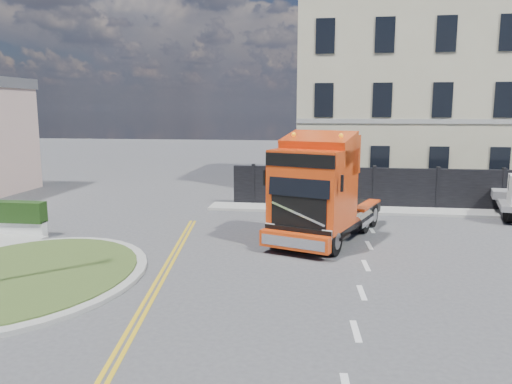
# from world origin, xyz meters

# --- Properties ---
(ground) EXTENTS (120.00, 120.00, 0.00)m
(ground) POSITION_xyz_m (0.00, 0.00, 0.00)
(ground) COLOR #424244
(ground) RESTS_ON ground
(traffic_island) EXTENTS (6.80, 6.80, 0.17)m
(traffic_island) POSITION_xyz_m (-7.00, -3.00, 0.08)
(traffic_island) COLOR #979792
(traffic_island) RESTS_ON ground
(hoarding_fence) EXTENTS (18.80, 0.25, 2.00)m
(hoarding_fence) POSITION_xyz_m (6.55, 9.00, 1.00)
(hoarding_fence) COLOR black
(hoarding_fence) RESTS_ON ground
(georgian_building) EXTENTS (12.30, 10.30, 12.80)m
(georgian_building) POSITION_xyz_m (6.00, 16.50, 5.77)
(georgian_building) COLOR #C1BB99
(georgian_building) RESTS_ON ground
(pavement_far) EXTENTS (20.00, 1.60, 0.12)m
(pavement_far) POSITION_xyz_m (6.00, 8.10, 0.06)
(pavement_far) COLOR #979792
(pavement_far) RESTS_ON ground
(truck) EXTENTS (4.55, 7.00, 3.93)m
(truck) POSITION_xyz_m (1.42, 2.25, 1.76)
(truck) COLOR black
(truck) RESTS_ON ground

